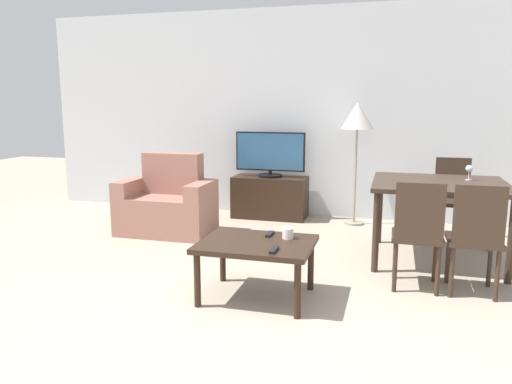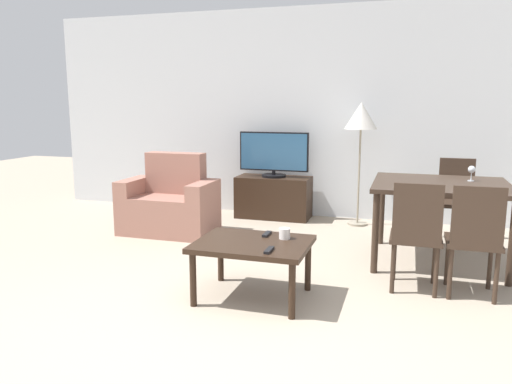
{
  "view_description": "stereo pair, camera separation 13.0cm",
  "coord_description": "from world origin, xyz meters",
  "px_view_note": "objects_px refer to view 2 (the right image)",
  "views": [
    {
      "loc": [
        0.99,
        -2.59,
        1.51
      ],
      "look_at": [
        -0.27,
        1.96,
        0.65
      ],
      "focal_mm": 35.0,
      "sensor_mm": 36.0,
      "label": 1
    },
    {
      "loc": [
        1.12,
        -2.55,
        1.51
      ],
      "look_at": [
        -0.27,
        1.96,
        0.65
      ],
      "focal_mm": 35.0,
      "sensor_mm": 36.0,
      "label": 2
    }
  ],
  "objects_px": {
    "dining_chair_near": "(416,232)",
    "remote_secondary": "(267,234)",
    "armchair": "(170,205)",
    "floor_lamp": "(361,119)",
    "dining_table": "(441,192)",
    "dining_chair_near_right": "(475,236)",
    "remote_primary": "(269,250)",
    "tv_stand": "(274,197)",
    "tv": "(274,155)",
    "coffee_table": "(253,248)",
    "cup_white_near": "(285,233)",
    "wine_glass_left": "(472,170)",
    "dining_chair_far": "(456,196)"
  },
  "relations": [
    {
      "from": "dining_table",
      "to": "wine_glass_left",
      "type": "relative_size",
      "value": 8.32
    },
    {
      "from": "armchair",
      "to": "dining_table",
      "type": "height_order",
      "value": "armchair"
    },
    {
      "from": "dining_chair_far",
      "to": "remote_secondary",
      "type": "bearing_deg",
      "value": -127.96
    },
    {
      "from": "dining_chair_near_right",
      "to": "wine_glass_left",
      "type": "bearing_deg",
      "value": 86.67
    },
    {
      "from": "tv",
      "to": "floor_lamp",
      "type": "distance_m",
      "value": 1.19
    },
    {
      "from": "remote_primary",
      "to": "dining_chair_near",
      "type": "bearing_deg",
      "value": 35.22
    },
    {
      "from": "coffee_table",
      "to": "floor_lamp",
      "type": "height_order",
      "value": "floor_lamp"
    },
    {
      "from": "dining_chair_near",
      "to": "remote_primary",
      "type": "distance_m",
      "value": 1.23
    },
    {
      "from": "dining_chair_far",
      "to": "remote_secondary",
      "type": "relative_size",
      "value": 5.98
    },
    {
      "from": "coffee_table",
      "to": "floor_lamp",
      "type": "distance_m",
      "value": 2.83
    },
    {
      "from": "dining_chair_far",
      "to": "floor_lamp",
      "type": "relative_size",
      "value": 0.6
    },
    {
      "from": "remote_secondary",
      "to": "tv_stand",
      "type": "bearing_deg",
      "value": 103.94
    },
    {
      "from": "coffee_table",
      "to": "cup_white_near",
      "type": "xyz_separation_m",
      "value": [
        0.21,
        0.15,
        0.1
      ]
    },
    {
      "from": "cup_white_near",
      "to": "remote_secondary",
      "type": "bearing_deg",
      "value": 160.5
    },
    {
      "from": "remote_primary",
      "to": "wine_glass_left",
      "type": "height_order",
      "value": "wine_glass_left"
    },
    {
      "from": "dining_chair_near",
      "to": "floor_lamp",
      "type": "xyz_separation_m",
      "value": [
        -0.66,
        2.12,
        0.8
      ]
    },
    {
      "from": "armchair",
      "to": "dining_chair_far",
      "type": "xyz_separation_m",
      "value": [
        3.14,
        0.61,
        0.17
      ]
    },
    {
      "from": "dining_chair_near",
      "to": "dining_chair_near_right",
      "type": "distance_m",
      "value": 0.43
    },
    {
      "from": "dining_chair_near",
      "to": "remote_secondary",
      "type": "bearing_deg",
      "value": -165.56
    },
    {
      "from": "cup_white_near",
      "to": "armchair",
      "type": "bearing_deg",
      "value": 139.95
    },
    {
      "from": "dining_table",
      "to": "dining_chair_far",
      "type": "distance_m",
      "value": 0.9
    },
    {
      "from": "remote_secondary",
      "to": "cup_white_near",
      "type": "distance_m",
      "value": 0.17
    },
    {
      "from": "armchair",
      "to": "remote_primary",
      "type": "relative_size",
      "value": 7.08
    },
    {
      "from": "dining_chair_near_right",
      "to": "floor_lamp",
      "type": "xyz_separation_m",
      "value": [
        -1.09,
        2.12,
        0.8
      ]
    },
    {
      "from": "dining_chair_near",
      "to": "dining_table",
      "type": "bearing_deg",
      "value": 76.07
    },
    {
      "from": "dining_chair_near_right",
      "to": "tv_stand",
      "type": "bearing_deg",
      "value": 134.9
    },
    {
      "from": "tv_stand",
      "to": "tv",
      "type": "relative_size",
      "value": 1.05
    },
    {
      "from": "dining_table",
      "to": "dining_chair_far",
      "type": "height_order",
      "value": "dining_chair_far"
    },
    {
      "from": "dining_chair_near",
      "to": "remote_secondary",
      "type": "xyz_separation_m",
      "value": [
        -1.14,
        -0.29,
        -0.04
      ]
    },
    {
      "from": "dining_table",
      "to": "floor_lamp",
      "type": "height_order",
      "value": "floor_lamp"
    },
    {
      "from": "coffee_table",
      "to": "dining_chair_near_right",
      "type": "xyz_separation_m",
      "value": [
        1.62,
        0.5,
        0.1
      ]
    },
    {
      "from": "dining_chair_near",
      "to": "coffee_table",
      "type": "bearing_deg",
      "value": -157.24
    },
    {
      "from": "tv",
      "to": "coffee_table",
      "type": "distance_m",
      "value": 2.78
    },
    {
      "from": "armchair",
      "to": "cup_white_near",
      "type": "bearing_deg",
      "value": -40.05
    },
    {
      "from": "tv",
      "to": "dining_table",
      "type": "relative_size",
      "value": 0.75
    },
    {
      "from": "coffee_table",
      "to": "wine_glass_left",
      "type": "distance_m",
      "value": 2.33
    },
    {
      "from": "floor_lamp",
      "to": "remote_primary",
      "type": "xyz_separation_m",
      "value": [
        -0.35,
        -2.83,
        -0.83
      ]
    },
    {
      "from": "wine_glass_left",
      "to": "dining_chair_near",
      "type": "bearing_deg",
      "value": -114.89
    },
    {
      "from": "dining_chair_near_right",
      "to": "remote_primary",
      "type": "distance_m",
      "value": 1.6
    },
    {
      "from": "dining_table",
      "to": "dining_chair_near_right",
      "type": "height_order",
      "value": "dining_chair_near_right"
    },
    {
      "from": "coffee_table",
      "to": "tv",
      "type": "bearing_deg",
      "value": 101.85
    },
    {
      "from": "tv_stand",
      "to": "cup_white_near",
      "type": "height_order",
      "value": "tv_stand"
    },
    {
      "from": "armchair",
      "to": "tv_stand",
      "type": "relative_size",
      "value": 1.11
    },
    {
      "from": "armchair",
      "to": "tv_stand",
      "type": "height_order",
      "value": "armchair"
    },
    {
      "from": "armchair",
      "to": "dining_chair_near",
      "type": "xyz_separation_m",
      "value": [
        2.71,
        -1.1,
        0.17
      ]
    },
    {
      "from": "armchair",
      "to": "cup_white_near",
      "type": "height_order",
      "value": "armchair"
    },
    {
      "from": "dining_chair_far",
      "to": "armchair",
      "type": "bearing_deg",
      "value": -168.95
    },
    {
      "from": "remote_secondary",
      "to": "wine_glass_left",
      "type": "height_order",
      "value": "wine_glass_left"
    },
    {
      "from": "armchair",
      "to": "floor_lamp",
      "type": "distance_m",
      "value": 2.49
    },
    {
      "from": "dining_table",
      "to": "dining_chair_far",
      "type": "relative_size",
      "value": 1.35
    }
  ]
}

